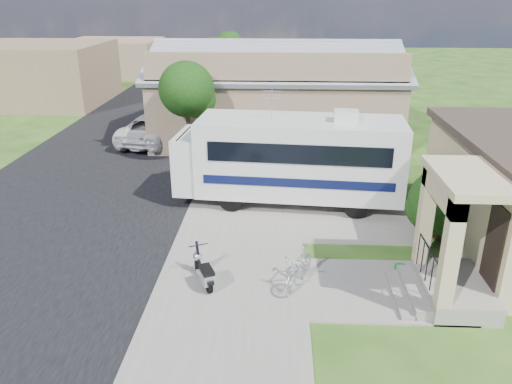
{
  "coord_description": "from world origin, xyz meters",
  "views": [
    {
      "loc": [
        0.2,
        -12.31,
        7.29
      ],
      "look_at": [
        -0.5,
        2.5,
        1.3
      ],
      "focal_mm": 35.0,
      "sensor_mm": 36.0,
      "label": 1
    }
  ],
  "objects_px": {
    "pickup_truck": "(156,128)",
    "van": "(174,95)",
    "bicycle": "(299,270)",
    "shrub": "(444,198)",
    "scooter": "(204,272)",
    "garden_hose": "(400,269)",
    "motorhome": "(291,157)"
  },
  "relations": [
    {
      "from": "van",
      "to": "shrub",
      "type": "bearing_deg",
      "value": -66.91
    },
    {
      "from": "scooter",
      "to": "van",
      "type": "relative_size",
      "value": 0.21
    },
    {
      "from": "shrub",
      "to": "pickup_truck",
      "type": "height_order",
      "value": "shrub"
    },
    {
      "from": "shrub",
      "to": "bicycle",
      "type": "xyz_separation_m",
      "value": [
        -4.49,
        -2.95,
        -0.88
      ]
    },
    {
      "from": "bicycle",
      "to": "garden_hose",
      "type": "xyz_separation_m",
      "value": [
        2.87,
        0.93,
        -0.44
      ]
    },
    {
      "from": "pickup_truck",
      "to": "scooter",
      "type": "bearing_deg",
      "value": 118.54
    },
    {
      "from": "scooter",
      "to": "motorhome",
      "type": "bearing_deg",
      "value": 43.47
    },
    {
      "from": "shrub",
      "to": "pickup_truck",
      "type": "bearing_deg",
      "value": 137.58
    },
    {
      "from": "bicycle",
      "to": "van",
      "type": "height_order",
      "value": "van"
    },
    {
      "from": "van",
      "to": "pickup_truck",
      "type": "bearing_deg",
      "value": -96.12
    },
    {
      "from": "scooter",
      "to": "bicycle",
      "type": "bearing_deg",
      "value": -22.44
    },
    {
      "from": "garden_hose",
      "to": "van",
      "type": "bearing_deg",
      "value": 117.45
    },
    {
      "from": "van",
      "to": "bicycle",
      "type": "bearing_deg",
      "value": -80.92
    },
    {
      "from": "pickup_truck",
      "to": "van",
      "type": "bearing_deg",
      "value": -75.1
    },
    {
      "from": "bicycle",
      "to": "pickup_truck",
      "type": "bearing_deg",
      "value": 141.25
    },
    {
      "from": "motorhome",
      "to": "pickup_truck",
      "type": "relative_size",
      "value": 1.53
    },
    {
      "from": "scooter",
      "to": "bicycle",
      "type": "height_order",
      "value": "bicycle"
    },
    {
      "from": "scooter",
      "to": "garden_hose",
      "type": "xyz_separation_m",
      "value": [
        5.36,
        1.02,
        -0.36
      ]
    },
    {
      "from": "pickup_truck",
      "to": "van",
      "type": "relative_size",
      "value": 0.81
    },
    {
      "from": "shrub",
      "to": "scooter",
      "type": "height_order",
      "value": "shrub"
    },
    {
      "from": "shrub",
      "to": "van",
      "type": "height_order",
      "value": "shrub"
    },
    {
      "from": "scooter",
      "to": "pickup_truck",
      "type": "relative_size",
      "value": 0.26
    },
    {
      "from": "scooter",
      "to": "van",
      "type": "xyz_separation_m",
      "value": [
        -5.01,
        20.99,
        0.52
      ]
    },
    {
      "from": "motorhome",
      "to": "van",
      "type": "distance_m",
      "value": 16.91
    },
    {
      "from": "shrub",
      "to": "garden_hose",
      "type": "bearing_deg",
      "value": -128.69
    },
    {
      "from": "van",
      "to": "scooter",
      "type": "bearing_deg",
      "value": -87.22
    },
    {
      "from": "shrub",
      "to": "pickup_truck",
      "type": "xyz_separation_m",
      "value": [
        -11.39,
        10.41,
        -0.65
      ]
    },
    {
      "from": "motorhome",
      "to": "shrub",
      "type": "xyz_separation_m",
      "value": [
        4.63,
        -2.76,
        -0.37
      ]
    },
    {
      "from": "bicycle",
      "to": "shrub",
      "type": "bearing_deg",
      "value": 57.23
    },
    {
      "from": "garden_hose",
      "to": "shrub",
      "type": "bearing_deg",
      "value": 51.31
    },
    {
      "from": "shrub",
      "to": "scooter",
      "type": "bearing_deg",
      "value": -156.49
    },
    {
      "from": "bicycle",
      "to": "garden_hose",
      "type": "bearing_deg",
      "value": 41.88
    }
  ]
}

